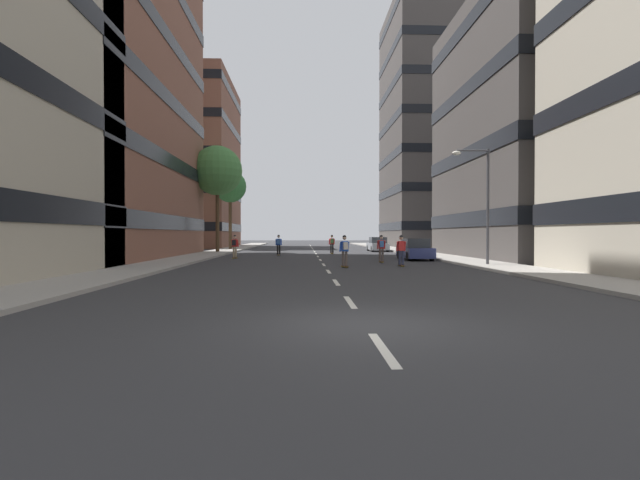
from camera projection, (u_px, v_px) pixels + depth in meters
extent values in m
plane|color=#333335|center=(317.00, 255.00, 40.70)|extent=(188.87, 188.87, 0.00)
cube|color=#9E9991|center=(218.00, 252.00, 44.25)|extent=(3.07, 86.57, 0.14)
cube|color=#9E9991|center=(411.00, 252.00, 45.00)|extent=(3.07, 86.57, 0.14)
cube|color=silver|center=(383.00, 349.00, 7.25)|extent=(0.16, 2.20, 0.01)
cube|color=silver|center=(350.00, 302.00, 12.24)|extent=(0.16, 2.20, 0.01)
cube|color=silver|center=(336.00, 282.00, 17.24)|extent=(0.16, 2.20, 0.01)
cube|color=silver|center=(328.00, 271.00, 22.23)|extent=(0.16, 2.20, 0.01)
cube|color=silver|center=(324.00, 265.00, 27.23)|extent=(0.16, 2.20, 0.01)
cube|color=silver|center=(320.00, 260.00, 32.22)|extent=(0.16, 2.20, 0.01)
cube|color=silver|center=(318.00, 256.00, 37.22)|extent=(0.16, 2.20, 0.01)
cube|color=silver|center=(316.00, 254.00, 42.22)|extent=(0.16, 2.20, 0.01)
cube|color=silver|center=(315.00, 252.00, 47.21)|extent=(0.16, 2.20, 0.01)
cube|color=silver|center=(313.00, 250.00, 52.21)|extent=(0.16, 2.20, 0.01)
cube|color=silver|center=(312.00, 249.00, 57.20)|extent=(0.16, 2.20, 0.01)
cube|color=silver|center=(312.00, 247.00, 62.20)|extent=(0.16, 2.20, 0.01)
cube|color=silver|center=(311.00, 247.00, 67.19)|extent=(0.16, 2.20, 0.01)
cube|color=silver|center=(310.00, 246.00, 72.19)|extent=(0.16, 2.20, 0.01)
cube|color=silver|center=(310.00, 245.00, 77.19)|extent=(0.16, 2.20, 0.01)
cube|color=brown|center=(48.00, 43.00, 33.18)|extent=(17.55, 22.55, 31.58)
cube|color=black|center=(50.00, 222.00, 33.35)|extent=(17.67, 22.67, 1.10)
cube|color=black|center=(49.00, 161.00, 33.29)|extent=(17.67, 22.67, 1.10)
cube|color=black|center=(49.00, 99.00, 33.23)|extent=(17.67, 22.67, 1.10)
cube|color=black|center=(48.00, 37.00, 33.17)|extent=(17.67, 22.67, 1.10)
cube|color=brown|center=(169.00, 165.00, 63.19)|extent=(17.55, 17.21, 23.01)
cube|color=black|center=(169.00, 227.00, 63.30)|extent=(17.67, 17.33, 1.10)
cube|color=black|center=(169.00, 194.00, 63.24)|extent=(17.67, 17.33, 1.10)
cube|color=black|center=(169.00, 161.00, 63.19)|extent=(17.67, 17.33, 1.10)
cube|color=black|center=(169.00, 128.00, 63.13)|extent=(17.67, 17.33, 1.10)
cube|color=black|center=(169.00, 95.00, 63.07)|extent=(17.67, 17.33, 1.10)
cube|color=#4C4744|center=(578.00, 131.00, 34.81)|extent=(17.55, 17.22, 19.46)
cube|color=black|center=(577.00, 220.00, 34.90)|extent=(17.67, 17.34, 1.10)
cube|color=black|center=(578.00, 156.00, 34.84)|extent=(17.67, 17.34, 1.10)
cube|color=black|center=(578.00, 93.00, 34.77)|extent=(17.67, 17.34, 1.10)
cube|color=black|center=(578.00, 29.00, 34.71)|extent=(17.67, 17.34, 1.10)
cube|color=#4C4744|center=(450.00, 128.00, 64.67)|extent=(17.55, 16.58, 33.75)
cube|color=black|center=(450.00, 227.00, 64.85)|extent=(17.67, 16.70, 1.10)
cube|color=black|center=(450.00, 193.00, 64.79)|extent=(17.67, 16.70, 1.10)
cube|color=black|center=(450.00, 159.00, 64.73)|extent=(17.67, 16.70, 1.10)
cube|color=black|center=(450.00, 125.00, 64.67)|extent=(17.67, 16.70, 1.10)
cube|color=black|center=(451.00, 91.00, 64.61)|extent=(17.67, 16.70, 1.10)
cube|color=black|center=(451.00, 57.00, 64.54)|extent=(17.67, 16.70, 1.10)
cube|color=black|center=(451.00, 23.00, 64.48)|extent=(17.67, 16.70, 1.10)
cube|color=#B2B7BF|center=(378.00, 246.00, 48.54)|extent=(1.80, 4.40, 0.70)
cube|color=#2D3338|center=(378.00, 240.00, 48.38)|extent=(1.60, 2.10, 0.64)
cylinder|color=black|center=(368.00, 248.00, 49.96)|extent=(0.22, 0.64, 0.64)
cylinder|color=black|center=(383.00, 248.00, 50.02)|extent=(0.22, 0.64, 0.64)
cylinder|color=black|center=(372.00, 249.00, 47.06)|extent=(0.22, 0.64, 0.64)
cylinder|color=black|center=(388.00, 249.00, 47.12)|extent=(0.22, 0.64, 0.64)
cube|color=navy|center=(415.00, 252.00, 32.51)|extent=(1.80, 4.40, 0.70)
cube|color=#2D3338|center=(415.00, 243.00, 32.36)|extent=(1.60, 2.10, 0.64)
cylinder|color=black|center=(399.00, 254.00, 33.93)|extent=(0.22, 0.64, 0.64)
cylinder|color=black|center=(421.00, 254.00, 34.00)|extent=(0.22, 0.64, 0.64)
cylinder|color=black|center=(408.00, 256.00, 31.04)|extent=(0.22, 0.64, 0.64)
cylinder|color=black|center=(432.00, 256.00, 31.10)|extent=(0.22, 0.64, 0.64)
cylinder|color=#4C3823|center=(230.00, 223.00, 51.95)|extent=(0.36, 0.36, 5.86)
sphere|color=#387A3D|center=(230.00, 186.00, 51.90)|extent=(3.66, 3.66, 3.66)
cylinder|color=#4C3823|center=(217.00, 220.00, 44.11)|extent=(0.36, 0.36, 6.17)
sphere|color=#478442|center=(217.00, 171.00, 44.05)|extent=(4.80, 4.80, 4.80)
cylinder|color=#3F3F44|center=(488.00, 207.00, 25.67)|extent=(0.16, 0.16, 6.50)
cylinder|color=#3F3F44|center=(472.00, 151.00, 25.60)|extent=(1.80, 0.10, 0.10)
ellipsoid|color=silver|center=(457.00, 153.00, 25.56)|extent=(0.50, 0.30, 0.24)
cube|color=brown|center=(332.00, 253.00, 42.23)|extent=(0.29, 0.92, 0.02)
cylinder|color=#D8BF4C|center=(331.00, 253.00, 42.55)|extent=(0.19, 0.09, 0.07)
cylinder|color=#D8BF4C|center=(332.00, 254.00, 41.92)|extent=(0.19, 0.09, 0.07)
cylinder|color=black|center=(331.00, 249.00, 42.22)|extent=(0.15, 0.15, 0.80)
cylinder|color=black|center=(333.00, 249.00, 42.24)|extent=(0.15, 0.15, 0.80)
cube|color=red|center=(332.00, 241.00, 42.22)|extent=(0.34, 0.23, 0.55)
cylinder|color=red|center=(329.00, 242.00, 42.24)|extent=(0.11, 0.24, 0.55)
cylinder|color=red|center=(334.00, 242.00, 42.30)|extent=(0.11, 0.24, 0.55)
sphere|color=#997051|center=(332.00, 236.00, 42.23)|extent=(0.22, 0.22, 0.22)
sphere|color=black|center=(332.00, 236.00, 42.23)|extent=(0.21, 0.21, 0.21)
cube|color=#4C8C4C|center=(332.00, 241.00, 42.04)|extent=(0.27, 0.18, 0.40)
cube|color=brown|center=(345.00, 266.00, 24.99)|extent=(0.39, 0.92, 0.02)
cylinder|color=#D8BF4C|center=(343.00, 266.00, 25.30)|extent=(0.19, 0.11, 0.07)
cylinder|color=#D8BF4C|center=(346.00, 267.00, 24.68)|extent=(0.19, 0.11, 0.07)
cylinder|color=#594C47|center=(343.00, 258.00, 24.96)|extent=(0.17, 0.17, 0.80)
cylinder|color=#594C47|center=(346.00, 258.00, 25.01)|extent=(0.17, 0.17, 0.80)
cube|color=blue|center=(345.00, 246.00, 24.98)|extent=(0.36, 0.26, 0.55)
cylinder|color=blue|center=(340.00, 247.00, 24.97)|extent=(0.14, 0.24, 0.55)
cylinder|color=blue|center=(348.00, 247.00, 25.08)|extent=(0.14, 0.24, 0.55)
sphere|color=tan|center=(344.00, 238.00, 24.99)|extent=(0.22, 0.22, 0.22)
sphere|color=black|center=(344.00, 237.00, 24.99)|extent=(0.21, 0.21, 0.21)
cube|color=beige|center=(346.00, 246.00, 24.80)|extent=(0.29, 0.21, 0.40)
cube|color=brown|center=(381.00, 261.00, 29.34)|extent=(0.23, 0.91, 0.02)
cylinder|color=#D8BF4C|center=(381.00, 262.00, 29.66)|extent=(0.18, 0.08, 0.07)
cylinder|color=#D8BF4C|center=(382.00, 262.00, 29.02)|extent=(0.18, 0.08, 0.07)
cylinder|color=#594C47|center=(380.00, 255.00, 29.34)|extent=(0.14, 0.14, 0.80)
cylinder|color=#594C47|center=(383.00, 255.00, 29.34)|extent=(0.14, 0.14, 0.80)
cube|color=red|center=(381.00, 244.00, 29.33)|extent=(0.33, 0.21, 0.55)
cylinder|color=red|center=(378.00, 245.00, 29.38)|extent=(0.10, 0.23, 0.55)
cylinder|color=red|center=(385.00, 245.00, 29.38)|extent=(0.10, 0.23, 0.55)
sphere|color=beige|center=(381.00, 237.00, 29.34)|extent=(0.22, 0.22, 0.22)
sphere|color=black|center=(381.00, 237.00, 29.34)|extent=(0.21, 0.21, 0.21)
cube|color=#3F72BF|center=(382.00, 244.00, 29.15)|extent=(0.26, 0.17, 0.40)
cube|color=brown|center=(235.00, 258.00, 34.02)|extent=(0.37, 0.92, 0.02)
cylinder|color=#D8BF4C|center=(236.00, 258.00, 34.34)|extent=(0.19, 0.10, 0.07)
cylinder|color=#D8BF4C|center=(233.00, 258.00, 33.70)|extent=(0.19, 0.10, 0.07)
cylinder|color=tan|center=(234.00, 252.00, 34.03)|extent=(0.16, 0.16, 0.80)
cylinder|color=tan|center=(236.00, 252.00, 34.00)|extent=(0.16, 0.16, 0.80)
cube|color=red|center=(235.00, 243.00, 34.01)|extent=(0.35, 0.26, 0.55)
cylinder|color=red|center=(232.00, 243.00, 34.09)|extent=(0.13, 0.24, 0.55)
cylinder|color=red|center=(238.00, 243.00, 34.02)|extent=(0.13, 0.24, 0.55)
sphere|color=beige|center=(235.00, 237.00, 34.02)|extent=(0.22, 0.22, 0.22)
sphere|color=black|center=(235.00, 236.00, 34.02)|extent=(0.21, 0.21, 0.21)
cube|color=black|center=(234.00, 243.00, 33.83)|extent=(0.29, 0.21, 0.40)
cube|color=brown|center=(279.00, 254.00, 39.09)|extent=(0.22, 0.90, 0.02)
cylinder|color=#D8BF4C|center=(279.00, 255.00, 39.41)|extent=(0.18, 0.07, 0.07)
cylinder|color=#D8BF4C|center=(278.00, 255.00, 38.77)|extent=(0.18, 0.07, 0.07)
cylinder|color=black|center=(278.00, 250.00, 39.08)|extent=(0.14, 0.14, 0.80)
cylinder|color=black|center=(280.00, 250.00, 39.08)|extent=(0.14, 0.14, 0.80)
cube|color=blue|center=(279.00, 242.00, 39.07)|extent=(0.32, 0.21, 0.55)
cylinder|color=blue|center=(276.00, 242.00, 39.12)|extent=(0.10, 0.23, 0.55)
cylinder|color=blue|center=(281.00, 242.00, 39.13)|extent=(0.10, 0.23, 0.55)
sphere|color=beige|center=(279.00, 237.00, 39.09)|extent=(0.22, 0.22, 0.22)
sphere|color=black|center=(279.00, 236.00, 39.09)|extent=(0.21, 0.21, 0.21)
cube|color=#3F72BF|center=(278.00, 242.00, 38.89)|extent=(0.26, 0.17, 0.40)
cube|color=brown|center=(401.00, 265.00, 25.72)|extent=(0.21, 0.90, 0.02)
cylinder|color=#D8BF4C|center=(400.00, 265.00, 26.04)|extent=(0.18, 0.07, 0.07)
cylinder|color=#D8BF4C|center=(403.00, 266.00, 25.40)|extent=(0.18, 0.07, 0.07)
cylinder|color=#2D334C|center=(400.00, 258.00, 25.71)|extent=(0.14, 0.14, 0.80)
cylinder|color=#2D334C|center=(403.00, 258.00, 25.72)|extent=(0.14, 0.14, 0.80)
cube|color=red|center=(401.00, 246.00, 25.70)|extent=(0.32, 0.21, 0.55)
cylinder|color=red|center=(397.00, 246.00, 25.74)|extent=(0.09, 0.23, 0.55)
cylinder|color=red|center=(405.00, 246.00, 25.77)|extent=(0.09, 0.23, 0.55)
sphere|color=tan|center=(401.00, 238.00, 25.72)|extent=(0.22, 0.22, 0.22)
sphere|color=black|center=(401.00, 237.00, 25.72)|extent=(0.21, 0.21, 0.21)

